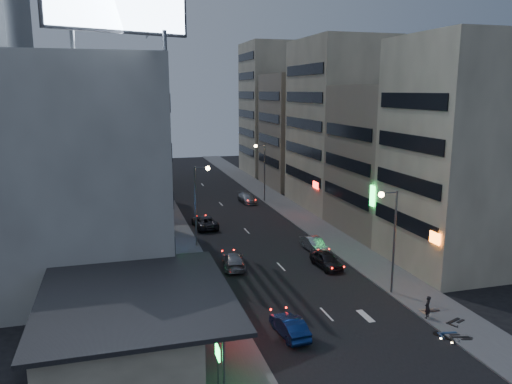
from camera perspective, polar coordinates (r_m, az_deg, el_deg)
name	(u,v)px	position (r m, az deg, el deg)	size (l,w,h in m)	color
ground	(352,341)	(33.22, 10.97, -16.40)	(180.00, 180.00, 0.00)	black
sidewalk_left	(171,226)	(58.38, -9.71, -3.91)	(4.00, 120.00, 0.12)	#4C4C4F
sidewalk_right	(301,217)	(62.02, 5.16, -2.87)	(4.00, 120.00, 0.12)	#4C4C4F
food_court	(121,326)	(31.10, -15.13, -14.55)	(11.00, 13.00, 3.88)	beige
white_building	(77,165)	(46.59, -19.78, 2.91)	(14.00, 24.00, 18.00)	#B8B9B4
shophouse_near	(459,154)	(46.76, 22.20, 4.00)	(10.00, 11.00, 20.00)	beige
shophouse_mid	(393,160)	(56.69, 15.34, 3.58)	(11.00, 12.00, 16.00)	gray
shophouse_far	(338,124)	(67.58, 9.40, 7.62)	(10.00, 14.00, 22.00)	beige
far_left_a	(100,131)	(71.26, -17.37, 6.64)	(11.00, 10.00, 20.00)	#B8B9B4
far_left_b	(100,141)	(84.43, -17.42, 5.62)	(12.00, 10.00, 15.00)	slate
far_right_a	(301,131)	(81.69, 5.19, 6.97)	(11.00, 12.00, 18.00)	gray
far_right_b	(277,109)	(94.86, 2.44, 9.46)	(12.00, 12.00, 24.00)	beige
street_lamp_right_near	(390,227)	(38.87, 15.10, -3.90)	(1.60, 0.44, 8.02)	#595B60
street_lamp_left	(199,194)	(49.69, -6.49, -0.24)	(1.60, 0.44, 8.02)	#595B60
street_lamp_right_far	(262,164)	(69.60, 0.68, 3.22)	(1.60, 0.44, 8.02)	#595B60
parked_car_right_near	(326,260)	(45.04, 8.04, -7.69)	(1.65, 4.09, 1.40)	#242328
parked_car_right_mid	(314,244)	(49.40, 6.66, -5.95)	(1.40, 4.02, 1.33)	#A9AAB2
parked_car_left	(205,222)	(57.33, -5.88, -3.42)	(2.35, 5.10, 1.42)	#27262B
parked_car_right_far	(247,198)	(69.77, -1.01, -0.69)	(1.86, 4.58, 1.33)	#94979B
road_car_blue	(290,326)	(33.10, 3.86, -15.05)	(1.37, 3.92, 1.29)	navy
road_car_silver	(234,260)	(44.64, -2.55, -7.81)	(1.86, 4.56, 1.32)	gray
person	(427,307)	(36.91, 19.01, -12.32)	(0.57, 0.38, 1.58)	black
scooter_black_a	(469,328)	(35.41, 23.20, -14.07)	(1.89, 0.63, 1.16)	black
scooter_silver_a	(469,327)	(35.59, 23.21, -14.02)	(1.74, 0.58, 1.06)	#BBBCC3
scooter_blue	(457,323)	(35.71, 21.96, -13.75)	(1.87, 0.62, 1.14)	navy
scooter_black_b	(458,309)	(37.70, 22.07, -12.31)	(2.04, 0.68, 1.24)	black
scooter_silver_b	(436,300)	(38.70, 19.88, -11.52)	(2.02, 0.67, 1.24)	gray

